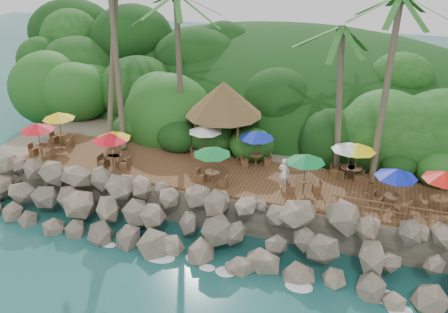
% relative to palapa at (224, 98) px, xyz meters
% --- Properties ---
extents(ground, '(140.00, 140.00, 0.00)m').
position_rel_palapa_xyz_m(ground, '(1.20, -9.46, -5.79)').
color(ground, '#19514F').
rests_on(ground, ground).
extents(land_base, '(32.00, 25.20, 2.10)m').
position_rel_palapa_xyz_m(land_base, '(1.20, 6.54, -4.74)').
color(land_base, gray).
rests_on(land_base, ground).
extents(jungle_hill, '(44.80, 28.00, 15.40)m').
position_rel_palapa_xyz_m(jungle_hill, '(1.20, 14.04, -5.79)').
color(jungle_hill, '#143811').
rests_on(jungle_hill, ground).
extents(seawall, '(29.00, 4.00, 2.30)m').
position_rel_palapa_xyz_m(seawall, '(1.20, -7.46, -4.64)').
color(seawall, gray).
rests_on(seawall, ground).
extents(terrace, '(26.00, 5.00, 0.20)m').
position_rel_palapa_xyz_m(terrace, '(1.20, -3.46, -3.59)').
color(terrace, brown).
rests_on(terrace, land_base).
extents(jungle_foliage, '(44.00, 16.00, 12.00)m').
position_rel_palapa_xyz_m(jungle_foliage, '(1.20, 5.54, -5.79)').
color(jungle_foliage, '#143811').
rests_on(jungle_foliage, ground).
extents(foam_line, '(25.20, 0.80, 0.06)m').
position_rel_palapa_xyz_m(foam_line, '(1.20, -9.16, -5.76)').
color(foam_line, white).
rests_on(foam_line, ground).
extents(palapa, '(5.00, 5.00, 4.60)m').
position_rel_palapa_xyz_m(palapa, '(0.00, 0.00, 0.00)').
color(palapa, brown).
rests_on(palapa, ground).
extents(dining_clusters, '(25.74, 5.27, 2.31)m').
position_rel_palapa_xyz_m(dining_clusters, '(1.49, -3.58, -1.57)').
color(dining_clusters, brown).
rests_on(dining_clusters, terrace).
extents(railing, '(8.30, 0.10, 1.00)m').
position_rel_palapa_xyz_m(railing, '(11.93, -5.81, -2.88)').
color(railing, brown).
rests_on(railing, terrace).
extents(waiter, '(0.73, 0.53, 1.84)m').
position_rel_palapa_xyz_m(waiter, '(4.97, -4.18, -2.57)').
color(waiter, white).
rests_on(waiter, terrace).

